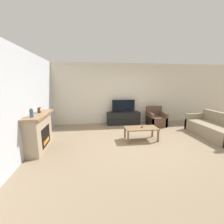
% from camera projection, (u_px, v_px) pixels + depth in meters
% --- Properties ---
extents(ground_plane, '(24.00, 24.00, 0.00)m').
position_uv_depth(ground_plane, '(142.00, 142.00, 4.79)').
color(ground_plane, '#89755B').
extents(wall_back, '(12.00, 0.06, 2.70)m').
position_uv_depth(wall_back, '(126.00, 94.00, 6.85)').
color(wall_back, beige).
rests_on(wall_back, ground).
extents(wall_left, '(0.06, 12.00, 2.70)m').
position_uv_depth(wall_left, '(29.00, 101.00, 4.09)').
color(wall_left, silver).
rests_on(wall_left, ground).
extents(fireplace, '(0.47, 1.42, 1.02)m').
position_uv_depth(fireplace, '(39.00, 131.00, 4.20)').
color(fireplace, tan).
rests_on(fireplace, ground).
extents(mantel_vase_left, '(0.09, 0.09, 0.22)m').
position_uv_depth(mantel_vase_left, '(31.00, 113.00, 3.67)').
color(mantel_vase_left, '#385670').
rests_on(mantel_vase_left, fireplace).
extents(mantel_clock, '(0.08, 0.11, 0.15)m').
position_uv_depth(mantel_clock, '(39.00, 110.00, 4.22)').
color(mantel_clock, brown).
rests_on(mantel_clock, fireplace).
extents(tv_stand, '(1.46, 0.45, 0.56)m').
position_uv_depth(tv_stand, '(123.00, 118.00, 6.75)').
color(tv_stand, black).
rests_on(tv_stand, ground).
extents(tv, '(1.02, 0.18, 0.55)m').
position_uv_depth(tv, '(123.00, 106.00, 6.64)').
color(tv, black).
rests_on(tv, tv_stand).
extents(armchair, '(0.70, 0.76, 0.82)m').
position_uv_depth(armchair, '(156.00, 119.00, 6.59)').
color(armchair, brown).
rests_on(armchair, ground).
extents(coffee_table, '(1.06, 0.54, 0.42)m').
position_uv_depth(coffee_table, '(141.00, 129.00, 4.87)').
color(coffee_table, brown).
rests_on(coffee_table, ground).
extents(remote, '(0.11, 0.15, 0.02)m').
position_uv_depth(remote, '(142.00, 127.00, 4.88)').
color(remote, black).
rests_on(remote, coffee_table).
extents(couch, '(0.92, 1.96, 0.80)m').
position_uv_depth(couch, '(215.00, 129.00, 5.22)').
color(couch, gray).
rests_on(couch, ground).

